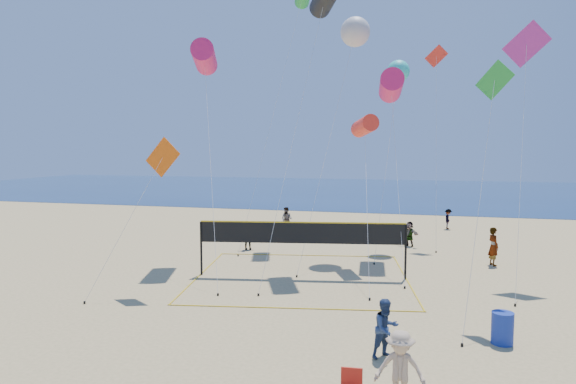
# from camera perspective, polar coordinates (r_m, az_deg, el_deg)

# --- Properties ---
(ocean) EXTENTS (140.00, 50.00, 0.03)m
(ocean) POSITION_cam_1_polar(r_m,az_deg,el_deg) (71.91, 11.42, 0.12)
(ocean) COLOR navy
(ocean) RESTS_ON ground
(bystander_a) EXTENTS (1.04, 1.03, 1.70)m
(bystander_a) POSITION_cam_1_polar(r_m,az_deg,el_deg) (15.26, 10.84, -14.66)
(bystander_a) COLOR navy
(bystander_a) RESTS_ON ground
(bystander_b) EXTENTS (1.17, 0.67, 1.81)m
(bystander_b) POSITION_cam_1_polar(r_m,az_deg,el_deg) (12.63, 12.35, -18.71)
(bystander_b) COLOR tan
(bystander_b) RESTS_ON ground
(far_person_0) EXTENTS (1.04, 0.81, 1.64)m
(far_person_0) POSITION_cam_1_polar(r_m,az_deg,el_deg) (30.11, -4.51, -4.87)
(far_person_0) COLOR gray
(far_person_0) RESTS_ON ground
(far_person_1) EXTENTS (1.42, 1.15, 1.51)m
(far_person_1) POSITION_cam_1_polar(r_m,az_deg,el_deg) (31.90, 13.34, -4.55)
(far_person_1) COLOR gray
(far_person_1) RESTS_ON ground
(far_person_2) EXTENTS (0.70, 0.84, 1.95)m
(far_person_2) POSITION_cam_1_polar(r_m,az_deg,el_deg) (28.02, 21.85, -5.63)
(far_person_2) COLOR gray
(far_person_2) RESTS_ON ground
(far_person_3) EXTENTS (0.94, 0.80, 1.71)m
(far_person_3) POSITION_cam_1_polar(r_m,az_deg,el_deg) (36.66, -0.14, -3.04)
(far_person_3) COLOR gray
(far_person_3) RESTS_ON ground
(far_person_4) EXTENTS (0.64, 1.00, 1.47)m
(far_person_4) POSITION_cam_1_polar(r_m,az_deg,el_deg) (39.36, 17.37, -2.89)
(far_person_4) COLOR gray
(far_person_4) RESTS_ON ground
(trash_barrel) EXTENTS (0.74, 0.74, 0.98)m
(trash_barrel) POSITION_cam_1_polar(r_m,az_deg,el_deg) (17.36, 22.72, -13.77)
(trash_barrel) COLOR #172F99
(trash_barrel) RESTS_ON ground
(volleyball_net) EXTENTS (11.12, 11.00, 2.57)m
(volleyball_net) POSITION_cam_1_polar(r_m,az_deg,el_deg) (23.61, 1.54, -5.23)
(volleyball_net) COLOR black
(volleyball_net) RESTS_ON ground
(kite_0) EXTENTS (4.40, 8.06, 11.43)m
(kite_0) POSITION_cam_1_polar(r_m,az_deg,el_deg) (28.09, -9.27, 14.54)
(kite_0) COLOR #DD1D5E
(kite_0) RESTS_ON ground
(kite_2) EXTENTS (1.89, 7.72, 7.60)m
(kite_2) POSITION_cam_1_polar(r_m,az_deg,el_deg) (26.48, 8.52, 7.25)
(kite_2) COLOR #FF3321
(kite_2) RESTS_ON ground
(kite_3) EXTENTS (2.83, 2.95, 6.40)m
(kite_3) POSITION_cam_1_polar(r_m,az_deg,el_deg) (21.87, -14.06, 3.16)
(kite_3) COLOR #E95A0D
(kite_3) RESTS_ON ground
(kite_4) EXTENTS (1.77, 4.23, 9.02)m
(kite_4) POSITION_cam_1_polar(r_m,az_deg,el_deg) (19.53, 21.79, 9.84)
(kite_4) COLOR green
(kite_4) RESTS_ON ground
(kite_5) EXTENTS (2.14, 5.76, 11.73)m
(kite_5) POSITION_cam_1_polar(r_m,az_deg,el_deg) (26.45, 24.96, 13.89)
(kite_5) COLOR #C42D8F
(kite_5) RESTS_ON ground
(kite_6) EXTENTS (2.78, 8.08, 13.26)m
(kite_6) POSITION_cam_1_polar(r_m,az_deg,el_deg) (30.38, 7.48, 17.22)
(kite_6) COLOR beige
(kite_6) RESTS_ON ground
(kite_7) EXTENTS (1.45, 6.70, 11.20)m
(kite_7) POSITION_cam_1_polar(r_m,az_deg,el_deg) (32.33, 12.16, 12.96)
(kite_7) COLOR #30D3C4
(kite_7) RESTS_ON ground
(kite_9) EXTENTS (1.42, 3.94, 12.32)m
(kite_9) POSITION_cam_1_polar(r_m,az_deg,el_deg) (33.71, 16.16, 12.81)
(kite_9) COLOR #FF3321
(kite_9) RESTS_ON ground
(kite_10) EXTENTS (1.99, 8.46, 10.10)m
(kite_10) POSITION_cam_1_polar(r_m,az_deg,el_deg) (28.93, 11.38, 11.48)
(kite_10) COLOR #DD1D5E
(kite_10) RESTS_ON ground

